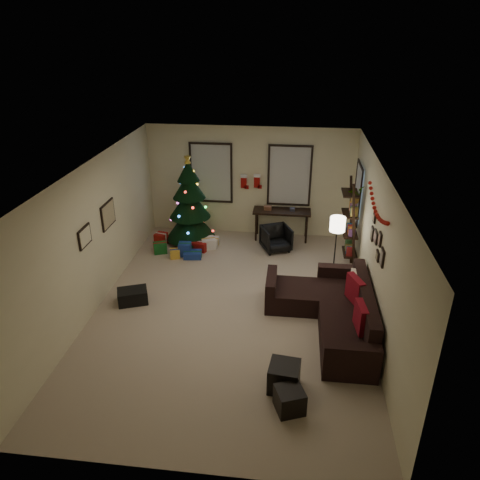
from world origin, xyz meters
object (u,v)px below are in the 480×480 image
sofa (333,311)px  desk (282,214)px  christmas_tree (190,206)px  bookshelf (351,228)px  desk_chair (276,239)px

sofa → desk: sofa is taller
desk → christmas_tree: bearing=-169.0°
desk → bookshelf: (1.49, -1.38, 0.32)m
desk → desk_chair: 0.75m
christmas_tree → desk: bearing=11.0°
christmas_tree → desk_chair: (2.08, -0.23, -0.62)m
christmas_tree → desk: christmas_tree is taller
desk_chair → bookshelf: 1.87m
sofa → bookshelf: bookshelf is taller
christmas_tree → desk_chair: bearing=-6.2°
desk_chair → sofa: bearing=-92.5°
desk → sofa: bearing=-73.4°
christmas_tree → desk: 2.23m
christmas_tree → bookshelf: 3.79m
sofa → desk: 3.66m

